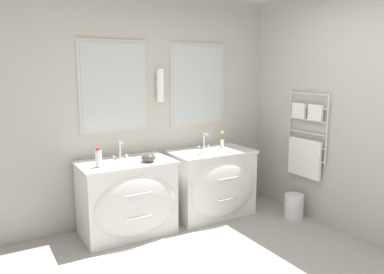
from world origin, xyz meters
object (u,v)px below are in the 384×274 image
at_px(vanity_right, 212,183).
at_px(vanity_left, 128,198).
at_px(waste_bin, 294,206).
at_px(toiletry_bottle, 98,158).
at_px(flower_vase, 222,141).
at_px(amenity_bowl, 148,158).

bearing_deg(vanity_right, vanity_left, 180.00).
xyz_separation_m(vanity_left, waste_bin, (1.86, -0.58, -0.25)).
relative_size(vanity_right, toiletry_bottle, 5.06).
height_order(vanity_right, flower_vase, flower_vase).
distance_m(vanity_right, flower_vase, 0.53).
xyz_separation_m(vanity_left, vanity_right, (1.07, 0.00, 0.00)).
relative_size(amenity_bowl, flower_vase, 0.72).
relative_size(vanity_right, amenity_bowl, 6.46).
bearing_deg(flower_vase, vanity_right, -155.40).
relative_size(vanity_left, flower_vase, 4.63).
bearing_deg(vanity_left, vanity_right, 0.00).
distance_m(amenity_bowl, waste_bin, 1.85).
height_order(vanity_right, amenity_bowl, amenity_bowl).
bearing_deg(flower_vase, amenity_bowl, -169.50).
xyz_separation_m(vanity_right, amenity_bowl, (-0.87, -0.11, 0.44)).
height_order(vanity_left, toiletry_bottle, toiletry_bottle).
relative_size(flower_vase, waste_bin, 0.74).
bearing_deg(vanity_right, flower_vase, 24.60).
relative_size(vanity_left, waste_bin, 3.42).
xyz_separation_m(toiletry_bottle, waste_bin, (2.17, -0.52, -0.73)).
relative_size(toiletry_bottle, flower_vase, 0.91).
bearing_deg(amenity_bowl, vanity_right, 6.97).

